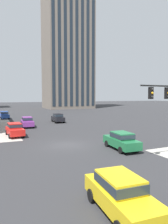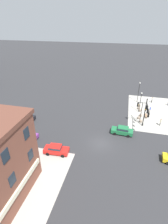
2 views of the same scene
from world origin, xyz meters
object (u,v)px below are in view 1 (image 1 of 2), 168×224
car_main_northbound_far (121,193)px  car_cross_westbound (27,122)px  car_main_mid (15,129)px  car_main_northbound_near (121,140)px  car_main_southbound_far (4,115)px  car_parked_curb (58,118)px

car_main_northbound_far → car_cross_westbound: (0.18, 27.61, 0.00)m
car_main_northbound_far → car_main_mid: size_ratio=1.00×
car_main_northbound_near → car_cross_westbound: (-6.06, 18.51, 0.00)m
car_main_northbound_near → car_cross_westbound: same height
car_main_northbound_far → car_main_northbound_near: bearing=55.5°
car_main_northbound_near → car_cross_westbound: bearing=108.1°
car_main_northbound_near → car_main_mid: 14.17m
car_main_southbound_far → car_main_mid: (0.13, -22.36, 0.00)m
car_parked_curb → car_main_mid: (-9.16, -11.34, 0.00)m
car_main_northbound_far → car_main_mid: same height
car_main_northbound_far → car_main_mid: (-2.49, 20.25, 0.00)m
car_cross_westbound → car_main_northbound_far: bearing=-90.4°
car_cross_westbound → car_parked_curb: 7.61m
car_main_northbound_near → car_main_northbound_far: size_ratio=1.00×
car_main_mid → car_main_northbound_far: bearing=-83.0°
car_main_northbound_near → car_main_northbound_far: same height
car_main_southbound_far → car_main_northbound_near: bearing=-75.2°
car_main_mid → car_parked_curb: bearing=51.1°
car_cross_westbound → car_main_mid: bearing=-110.0°
car_cross_westbound → car_main_mid: (-2.67, -7.35, 0.00)m
car_parked_curb → car_main_mid: 14.57m
car_main_northbound_far → car_parked_curb: (6.67, 31.59, 0.00)m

